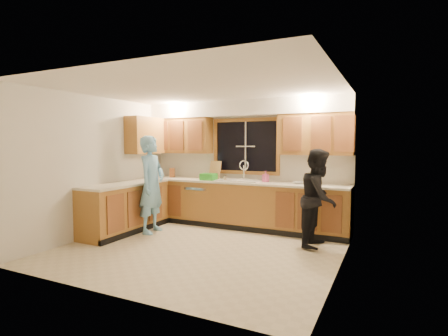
% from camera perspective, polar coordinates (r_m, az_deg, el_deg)
% --- Properties ---
extents(floor, '(4.20, 4.20, 0.00)m').
position_cam_1_polar(floor, '(5.66, -3.96, -13.01)').
color(floor, beige).
rests_on(floor, ground).
extents(ceiling, '(4.20, 4.20, 0.00)m').
position_cam_1_polar(ceiling, '(5.48, -4.09, 12.86)').
color(ceiling, white).
extents(wall_back, '(4.20, 0.00, 4.20)m').
position_cam_1_polar(wall_back, '(7.14, 3.58, 0.74)').
color(wall_back, silver).
rests_on(wall_back, ground).
extents(wall_left, '(0.00, 3.80, 3.80)m').
position_cam_1_polar(wall_left, '(6.72, -19.75, 0.31)').
color(wall_left, silver).
rests_on(wall_left, ground).
extents(wall_right, '(0.00, 3.80, 3.80)m').
position_cam_1_polar(wall_right, '(4.75, 18.54, -1.10)').
color(wall_right, silver).
rests_on(wall_right, ground).
extents(base_cabinets_back, '(4.20, 0.60, 0.88)m').
position_cam_1_polar(base_cabinets_back, '(6.95, 2.61, -6.07)').
color(base_cabinets_back, '#AA7131').
rests_on(base_cabinets_back, ground).
extents(base_cabinets_left, '(0.60, 1.90, 0.88)m').
position_cam_1_polar(base_cabinets_left, '(6.86, -15.73, -6.35)').
color(base_cabinets_left, '#AA7131').
rests_on(base_cabinets_left, ground).
extents(countertop_back, '(4.20, 0.63, 0.04)m').
position_cam_1_polar(countertop_back, '(6.87, 2.58, -2.31)').
color(countertop_back, beige).
rests_on(countertop_back, base_cabinets_back).
extents(countertop_left, '(0.63, 1.90, 0.04)m').
position_cam_1_polar(countertop_left, '(6.79, -15.71, -2.54)').
color(countertop_left, beige).
rests_on(countertop_left, base_cabinets_left).
extents(upper_cabinets_left, '(1.35, 0.33, 0.75)m').
position_cam_1_polar(upper_cabinets_left, '(7.64, -6.86, 5.25)').
color(upper_cabinets_left, '#AA7131').
rests_on(upper_cabinets_left, wall_back).
extents(upper_cabinets_right, '(1.35, 0.33, 0.75)m').
position_cam_1_polar(upper_cabinets_right, '(6.56, 14.71, 5.35)').
color(upper_cabinets_right, '#AA7131').
rests_on(upper_cabinets_right, wall_back).
extents(upper_cabinets_return, '(0.33, 0.90, 0.75)m').
position_cam_1_polar(upper_cabinets_return, '(7.43, -12.76, 5.21)').
color(upper_cabinets_return, '#AA7131').
rests_on(upper_cabinets_return, wall_left).
extents(soffit, '(4.20, 0.35, 0.30)m').
position_cam_1_polar(soffit, '(7.00, 3.07, 9.69)').
color(soffit, white).
rests_on(soffit, wall_back).
extents(window_frame, '(1.44, 0.03, 1.14)m').
position_cam_1_polar(window_frame, '(7.12, 3.57, 3.55)').
color(window_frame, black).
rests_on(window_frame, wall_back).
extents(sink, '(0.86, 0.52, 0.57)m').
position_cam_1_polar(sink, '(6.90, 2.64, -2.58)').
color(sink, white).
rests_on(sink, countertop_back).
extents(dishwasher, '(0.60, 0.56, 0.82)m').
position_cam_1_polar(dishwasher, '(7.32, -3.58, -5.80)').
color(dishwasher, white).
rests_on(dishwasher, floor).
extents(stove, '(0.58, 0.75, 0.90)m').
position_cam_1_polar(stove, '(6.45, -19.11, -6.98)').
color(stove, white).
rests_on(stove, floor).
extents(man, '(0.51, 0.70, 1.80)m').
position_cam_1_polar(man, '(6.62, -11.71, -2.63)').
color(man, '#7CBFEB').
rests_on(man, floor).
extents(woman, '(0.64, 0.80, 1.57)m').
position_cam_1_polar(woman, '(5.82, 15.24, -4.73)').
color(woman, black).
rests_on(woman, floor).
extents(knife_block, '(0.14, 0.13, 0.20)m').
position_cam_1_polar(knife_block, '(7.71, -8.44, -0.76)').
color(knife_block, brown).
rests_on(knife_block, countertop_back).
extents(cutting_board, '(0.30, 0.16, 0.37)m').
position_cam_1_polar(cutting_board, '(7.26, -1.47, -0.31)').
color(cutting_board, tan).
rests_on(cutting_board, countertop_back).
extents(dish_crate, '(0.29, 0.28, 0.13)m').
position_cam_1_polar(dish_crate, '(7.07, -2.54, -1.43)').
color(dish_crate, green).
rests_on(dish_crate, countertop_back).
extents(soap_bottle, '(0.12, 0.13, 0.21)m').
position_cam_1_polar(soap_bottle, '(6.76, 6.80, -1.37)').
color(soap_bottle, '#D7518A').
rests_on(soap_bottle, countertop_back).
extents(bowl, '(0.23, 0.23, 0.05)m').
position_cam_1_polar(bowl, '(6.53, 12.02, -2.35)').
color(bowl, silver).
rests_on(bowl, countertop_back).
extents(can_left, '(0.07, 0.07, 0.11)m').
position_cam_1_polar(can_left, '(6.82, 0.17, -1.73)').
color(can_left, beige).
rests_on(can_left, countertop_back).
extents(can_right, '(0.06, 0.06, 0.11)m').
position_cam_1_polar(can_right, '(6.86, 0.24, -1.70)').
color(can_right, beige).
rests_on(can_right, countertop_back).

